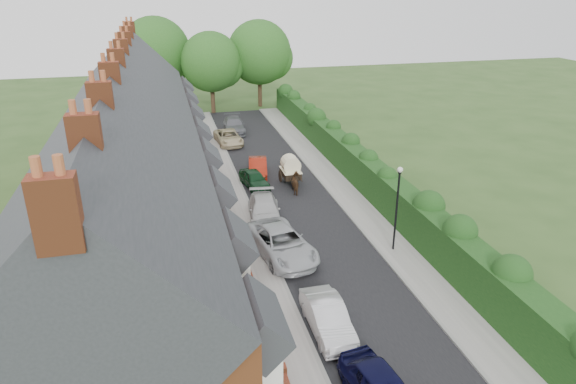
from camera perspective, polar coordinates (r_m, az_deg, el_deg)
name	(u,v)px	position (r m, az deg, el deg)	size (l,w,h in m)	color
ground	(364,297)	(26.17, 8.40, -11.49)	(140.00, 140.00, 0.00)	#2D4C1E
road	(297,209)	(35.14, 1.00, -1.89)	(6.00, 58.00, 0.02)	black
pavement_hedge_side	(353,202)	(36.31, 7.27, -1.16)	(2.20, 58.00, 0.12)	gray
pavement_house_side	(241,214)	(34.42, -5.21, -2.44)	(1.70, 58.00, 0.12)	gray
kerb_hedge_side	(339,204)	(35.96, 5.70, -1.32)	(0.18, 58.00, 0.13)	gray
kerb_house_side	(253,213)	(34.53, -3.90, -2.31)	(0.18, 58.00, 0.13)	gray
hedge	(379,180)	(36.39, 10.04, 1.35)	(2.10, 58.00, 2.85)	#103413
terrace_row	(132,164)	(31.60, -16.96, 2.96)	(9.05, 40.50, 11.50)	#9B4F27
garden_wall_row	(228,216)	(33.23, -6.67, -2.69)	(0.35, 40.35, 1.10)	brown
lamppost	(397,199)	(29.09, 12.07, -0.72)	(0.32, 0.32, 5.16)	black
tree_far_left	(214,63)	(60.94, -8.24, 13.98)	(7.14, 6.80, 9.29)	#332316
tree_far_right	(262,54)	(63.70, -2.89, 15.08)	(7.98, 7.60, 10.31)	#332316
tree_far_back	(159,53)	(63.48, -14.11, 14.71)	(8.40, 8.00, 10.82)	#332316
car_silver_a	(328,318)	(23.41, 4.42, -13.75)	(1.50, 4.30, 1.42)	silver
car_silver_b	(281,243)	(29.02, -0.73, -5.70)	(2.68, 5.80, 1.61)	#B3B6BB
car_white	(264,210)	(33.32, -2.64, -2.02)	(1.98, 4.88, 1.42)	#BDBDBD
car_green	(254,179)	(38.72, -3.76, 1.44)	(1.50, 3.73, 1.27)	#0F3319
car_red	(258,167)	(41.14, -3.38, 2.79)	(1.42, 4.06, 1.34)	maroon
car_beige	(228,137)	(49.37, -6.64, 6.05)	(2.18, 4.74, 1.32)	#C5B58E
car_grey	(234,125)	(53.29, -6.02, 7.40)	(2.06, 5.08, 1.47)	slate
horse	(297,184)	(37.57, 0.97, 0.95)	(0.78, 1.70, 1.44)	#412A17
horse_cart	(291,168)	(39.03, 0.29, 2.70)	(1.42, 3.14, 2.27)	black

